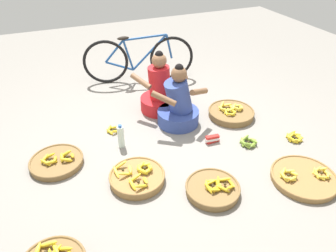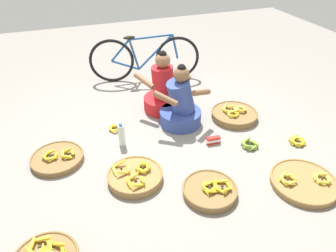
{
  "view_description": "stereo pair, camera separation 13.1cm",
  "coord_description": "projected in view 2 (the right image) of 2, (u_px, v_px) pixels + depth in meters",
  "views": [
    {
      "loc": [
        -1.05,
        -2.76,
        2.22
      ],
      "look_at": [
        0.0,
        -0.2,
        0.35
      ],
      "focal_mm": 33.65,
      "sensor_mm": 36.0,
      "label": 1
    },
    {
      "loc": [
        -0.92,
        -2.8,
        2.22
      ],
      "look_at": [
        0.0,
        -0.2,
        0.35
      ],
      "focal_mm": 33.65,
      "sensor_mm": 36.0,
      "label": 2
    }
  ],
  "objects": [
    {
      "name": "banana_basket_front_left",
      "position": [
        234.0,
        114.0,
        4.09
      ],
      "size": [
        0.6,
        0.6,
        0.17
      ],
      "color": "brown",
      "rests_on": "ground"
    },
    {
      "name": "banana_basket_front_right",
      "position": [
        57.0,
        158.0,
        3.38
      ],
      "size": [
        0.56,
        0.56,
        0.13
      ],
      "color": "brown",
      "rests_on": "ground"
    },
    {
      "name": "ground_plane",
      "position": [
        162.0,
        142.0,
        3.69
      ],
      "size": [
        10.0,
        10.0,
        0.0
      ],
      "primitive_type": "plane",
      "color": "gray"
    },
    {
      "name": "banana_basket_near_vendor",
      "position": [
        304.0,
        182.0,
        3.08
      ],
      "size": [
        0.65,
        0.65,
        0.13
      ],
      "color": "olive",
      "rests_on": "ground"
    },
    {
      "name": "packet_carton_stack",
      "position": [
        213.0,
        140.0,
        3.64
      ],
      "size": [
        0.18,
        0.07,
        0.09
      ],
      "color": "red",
      "rests_on": "ground"
    },
    {
      "name": "vendor_woman_front",
      "position": [
        181.0,
        106.0,
        3.87
      ],
      "size": [
        0.74,
        0.52,
        0.8
      ],
      "color": "#334793",
      "rests_on": "ground"
    },
    {
      "name": "banana_basket_back_center",
      "position": [
        210.0,
        190.0,
        2.98
      ],
      "size": [
        0.52,
        0.52,
        0.15
      ],
      "color": "brown",
      "rests_on": "ground"
    },
    {
      "name": "loose_bananas_mid_right",
      "position": [
        115.0,
        128.0,
        3.87
      ],
      "size": [
        0.18,
        0.18,
        0.08
      ],
      "color": "gold",
      "rests_on": "ground"
    },
    {
      "name": "bicycle_leaning",
      "position": [
        145.0,
        59.0,
        4.87
      ],
      "size": [
        1.67,
        0.42,
        0.73
      ],
      "color": "black",
      "rests_on": "ground"
    },
    {
      "name": "vendor_woman_behind",
      "position": [
        163.0,
        92.0,
        4.16
      ],
      "size": [
        0.74,
        0.54,
        0.83
      ],
      "color": "red",
      "rests_on": "ground"
    },
    {
      "name": "loose_bananas_back_right",
      "position": [
        298.0,
        141.0,
        3.65
      ],
      "size": [
        0.22,
        0.22,
        0.09
      ],
      "color": "gold",
      "rests_on": "ground"
    },
    {
      "name": "banana_basket_back_left",
      "position": [
        135.0,
        176.0,
        3.13
      ],
      "size": [
        0.56,
        0.56,
        0.15
      ],
      "color": "olive",
      "rests_on": "ground"
    },
    {
      "name": "loose_bananas_mid_left",
      "position": [
        250.0,
        144.0,
        3.59
      ],
      "size": [
        0.23,
        0.23,
        0.1
      ],
      "color": "olive",
      "rests_on": "ground"
    },
    {
      "name": "water_bottle",
      "position": [
        122.0,
        135.0,
        3.56
      ],
      "size": [
        0.07,
        0.07,
        0.29
      ],
      "color": "silver",
      "rests_on": "ground"
    }
  ]
}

